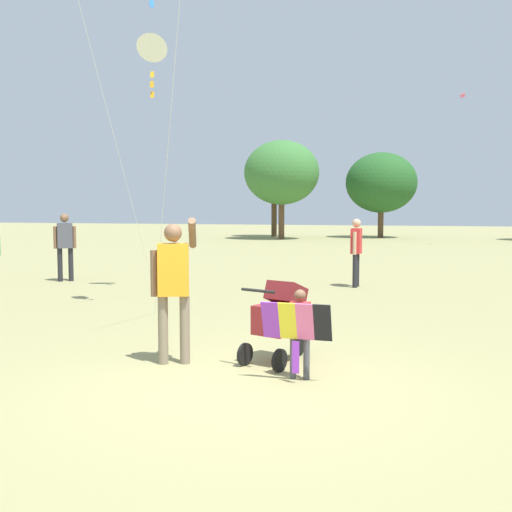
{
  "coord_description": "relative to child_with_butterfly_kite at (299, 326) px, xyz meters",
  "views": [
    {
      "loc": [
        1.79,
        -6.4,
        1.95
      ],
      "look_at": [
        -0.37,
        1.56,
        1.3
      ],
      "focal_mm": 43.62,
      "sensor_mm": 36.0,
      "label": 1
    }
  ],
  "objects": [
    {
      "name": "person_sitting_far",
      "position": [
        -4.72,
        7.72,
        0.1
      ],
      "size": [
        0.39,
        0.17,
        1.22
      ],
      "color": "#7F705B",
      "rests_on": "ground"
    },
    {
      "name": "person_back_turned",
      "position": [
        -7.76,
        7.59,
        0.43
      ],
      "size": [
        0.49,
        0.41,
        1.78
      ],
      "color": "#232328",
      "rests_on": "ground"
    },
    {
      "name": "treeline_distant",
      "position": [
        1.65,
        31.48,
        3.1
      ],
      "size": [
        23.55,
        7.54,
        5.95
      ],
      "color": "brown",
      "rests_on": "ground"
    },
    {
      "name": "distant_kites_cluster",
      "position": [
        3.3,
        22.09,
        8.99
      ],
      "size": [
        21.94,
        14.84,
        5.39
      ],
      "color": "#F4A319"
    },
    {
      "name": "kite_orange_delta",
      "position": [
        -4.58,
        6.19,
        4.8
      ],
      "size": [
        0.9,
        4.24,
        5.77
      ],
      "color": "white",
      "rests_on": "ground"
    },
    {
      "name": "stroller",
      "position": [
        -0.37,
        0.72,
        -0.01
      ],
      "size": [
        0.78,
        1.11,
        1.03
      ],
      "color": "black",
      "rests_on": "ground"
    },
    {
      "name": "person_kid_running",
      "position": [
        -0.25,
        8.4,
        0.36
      ],
      "size": [
        0.25,
        0.53,
        1.67
      ],
      "color": "#232328",
      "rests_on": "ground"
    },
    {
      "name": "person_adult_flyer",
      "position": [
        -1.65,
        0.31,
        0.43
      ],
      "size": [
        0.57,
        0.65,
        1.83
      ],
      "color": "#7F705B",
      "rests_on": "ground"
    },
    {
      "name": "child_with_butterfly_kite",
      "position": [
        0.0,
        0.0,
        0.0
      ],
      "size": [
        0.79,
        0.34,
        1.03
      ],
      "color": "#4C4C51",
      "rests_on": "ground"
    },
    {
      "name": "ground_plane",
      "position": [
        -0.45,
        -0.39,
        -0.62
      ],
      "size": [
        120.0,
        120.0,
        0.0
      ],
      "primitive_type": "plane",
      "color": "#938E5B"
    }
  ]
}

